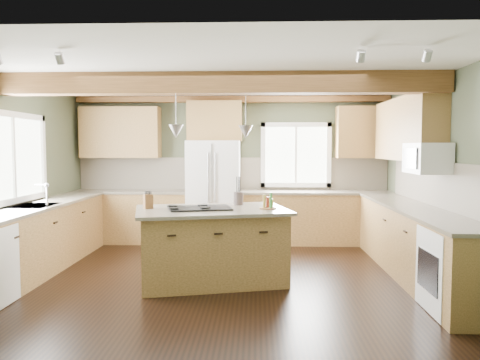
{
  "coord_description": "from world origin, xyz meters",
  "views": [
    {
      "loc": [
        0.45,
        -5.99,
        1.69
      ],
      "look_at": [
        0.22,
        0.3,
        1.25
      ],
      "focal_mm": 35.0,
      "sensor_mm": 36.0,
      "label": 1
    }
  ],
  "objects": [
    {
      "name": "floor",
      "position": [
        0.0,
        0.0,
        0.0
      ],
      "size": [
        5.6,
        5.6,
        0.0
      ],
      "primitive_type": "plane",
      "color": "black",
      "rests_on": "ground"
    },
    {
      "name": "ceiling",
      "position": [
        0.0,
        0.0,
        2.6
      ],
      "size": [
        5.6,
        5.6,
        0.0
      ],
      "primitive_type": "plane",
      "rotation": [
        3.14,
        0.0,
        0.0
      ],
      "color": "silver",
      "rests_on": "wall_back"
    },
    {
      "name": "wall_back",
      "position": [
        0.0,
        2.5,
        1.3
      ],
      "size": [
        5.6,
        0.0,
        5.6
      ],
      "primitive_type": "plane",
      "rotation": [
        1.57,
        0.0,
        0.0
      ],
      "color": "#424B35",
      "rests_on": "ground"
    },
    {
      "name": "wall_left",
      "position": [
        -2.8,
        0.0,
        1.3
      ],
      "size": [
        0.0,
        5.0,
        5.0
      ],
      "primitive_type": "plane",
      "rotation": [
        1.57,
        0.0,
        1.57
      ],
      "color": "#424B35",
      "rests_on": "ground"
    },
    {
      "name": "wall_right",
      "position": [
        2.8,
        0.0,
        1.3
      ],
      "size": [
        0.0,
        5.0,
        5.0
      ],
      "primitive_type": "plane",
      "rotation": [
        1.57,
        0.0,
        -1.57
      ],
      "color": "#424B35",
      "rests_on": "ground"
    },
    {
      "name": "ceiling_beam",
      "position": [
        0.0,
        -0.19,
        2.47
      ],
      "size": [
        5.55,
        0.26,
        0.26
      ],
      "primitive_type": "cube",
      "color": "#4C2F15",
      "rests_on": "ceiling"
    },
    {
      "name": "soffit_trim",
      "position": [
        0.0,
        2.4,
        2.54
      ],
      "size": [
        5.55,
        0.2,
        0.1
      ],
      "primitive_type": "cube",
      "color": "#4C2F15",
      "rests_on": "ceiling"
    },
    {
      "name": "backsplash_back",
      "position": [
        0.0,
        2.48,
        1.21
      ],
      "size": [
        5.58,
        0.03,
        0.58
      ],
      "primitive_type": "cube",
      "color": "brown",
      "rests_on": "wall_back"
    },
    {
      "name": "backsplash_right",
      "position": [
        2.78,
        0.05,
        1.21
      ],
      "size": [
        0.03,
        3.7,
        0.58
      ],
      "primitive_type": "cube",
      "color": "brown",
      "rests_on": "wall_right"
    },
    {
      "name": "base_cab_back_left",
      "position": [
        -1.79,
        2.2,
        0.44
      ],
      "size": [
        2.02,
        0.6,
        0.88
      ],
      "primitive_type": "cube",
      "color": "brown",
      "rests_on": "floor"
    },
    {
      "name": "counter_back_left",
      "position": [
        -1.79,
        2.2,
        0.9
      ],
      "size": [
        2.06,
        0.64,
        0.04
      ],
      "primitive_type": "cube",
      "color": "#4A4336",
      "rests_on": "base_cab_back_left"
    },
    {
      "name": "base_cab_back_right",
      "position": [
        1.49,
        2.2,
        0.44
      ],
      "size": [
        2.62,
        0.6,
        0.88
      ],
      "primitive_type": "cube",
      "color": "brown",
      "rests_on": "floor"
    },
    {
      "name": "counter_back_right",
      "position": [
        1.49,
        2.2,
        0.9
      ],
      "size": [
        2.66,
        0.64,
        0.04
      ],
      "primitive_type": "cube",
      "color": "#4A4336",
      "rests_on": "base_cab_back_right"
    },
    {
      "name": "base_cab_left",
      "position": [
        -2.5,
        0.05,
        0.44
      ],
      "size": [
        0.6,
        3.7,
        0.88
      ],
      "primitive_type": "cube",
      "color": "brown",
      "rests_on": "floor"
    },
    {
      "name": "counter_left",
      "position": [
        -2.5,
        0.05,
        0.9
      ],
      "size": [
        0.64,
        3.74,
        0.04
      ],
      "primitive_type": "cube",
      "color": "#4A4336",
      "rests_on": "base_cab_left"
    },
    {
      "name": "base_cab_right",
      "position": [
        2.5,
        0.05,
        0.44
      ],
      "size": [
        0.6,
        3.7,
        0.88
      ],
      "primitive_type": "cube",
      "color": "brown",
      "rests_on": "floor"
    },
    {
      "name": "counter_right",
      "position": [
        2.5,
        0.05,
        0.9
      ],
      "size": [
        0.64,
        3.74,
        0.04
      ],
      "primitive_type": "cube",
      "color": "#4A4336",
      "rests_on": "base_cab_right"
    },
    {
      "name": "upper_cab_back_left",
      "position": [
        -1.99,
        2.33,
        1.95
      ],
      "size": [
        1.4,
        0.35,
        0.9
      ],
      "primitive_type": "cube",
      "color": "brown",
      "rests_on": "wall_back"
    },
    {
      "name": "upper_cab_over_fridge",
      "position": [
        -0.3,
        2.33,
        2.15
      ],
      "size": [
        0.96,
        0.35,
        0.7
      ],
      "primitive_type": "cube",
      "color": "brown",
      "rests_on": "wall_back"
    },
    {
      "name": "upper_cab_right",
      "position": [
        2.62,
        0.9,
        1.95
      ],
      "size": [
        0.35,
        2.2,
        0.9
      ],
      "primitive_type": "cube",
      "color": "brown",
      "rests_on": "wall_right"
    },
    {
      "name": "upper_cab_back_corner",
      "position": [
        2.3,
        2.33,
        1.95
      ],
      "size": [
        0.9,
        0.35,
        0.9
      ],
      "primitive_type": "cube",
      "color": "brown",
      "rests_on": "wall_back"
    },
    {
      "name": "window_left",
      "position": [
        -2.78,
        0.05,
        1.55
      ],
      "size": [
        0.04,
        1.6,
        1.05
      ],
      "primitive_type": "cube",
      "color": "white",
      "rests_on": "wall_left"
    },
    {
      "name": "window_back",
      "position": [
        1.15,
        2.48,
        1.55
      ],
      "size": [
        1.1,
        0.04,
        1.0
      ],
      "primitive_type": "cube",
      "color": "white",
      "rests_on": "wall_back"
    },
    {
      "name": "sink",
      "position": [
        -2.5,
        0.05,
        0.91
      ],
      "size": [
        0.5,
        0.65,
        0.03
      ],
      "primitive_type": "cube",
      "color": "#262628",
      "rests_on": "counter_left"
    },
    {
      "name": "faucet",
      "position": [
        -2.32,
        0.05,
        1.05
      ],
      "size": [
        0.02,
        0.02,
        0.28
      ],
      "primitive_type": "cylinder",
      "color": "#B2B2B7",
      "rests_on": "sink"
    },
    {
      "name": "oven",
      "position": [
        2.49,
        -1.25,
        0.43
      ],
      "size": [
        0.6,
        0.72,
        0.84
      ],
      "primitive_type": "cube",
      "color": "white",
      "rests_on": "floor"
    },
    {
      "name": "microwave",
      "position": [
        2.58,
        -0.05,
        1.55
      ],
      "size": [
        0.4,
        0.7,
        0.38
      ],
      "primitive_type": "cube",
      "color": "white",
      "rests_on": "wall_right"
    },
    {
      "name": "pendant_left",
      "position": [
        -0.54,
        -0.3,
        1.88
      ],
      "size": [
        0.18,
        0.18,
        0.16
      ],
      "primitive_type": "cone",
      "rotation": [
        3.14,
        0.0,
        0.0
      ],
      "color": "#B2B2B7",
      "rests_on": "ceiling"
    },
    {
      "name": "pendant_right",
      "position": [
        0.31,
        -0.09,
        1.88
      ],
      "size": [
        0.18,
        0.18,
        0.16
      ],
      "primitive_type": "cone",
      "rotation": [
        3.14,
        0.0,
        0.0
      ],
      "color": "#B2B2B7",
      "rests_on": "ceiling"
    },
    {
      "name": "refrigerator",
      "position": [
        -0.3,
        2.12,
        0.9
      ],
      "size": [
        0.9,
        0.74,
        1.8
      ],
      "primitive_type": "cube",
      "color": "white",
      "rests_on": "floor"
    },
    {
      "name": "island",
      "position": [
        -0.11,
        -0.19,
        0.44
      ],
      "size": [
        1.94,
        1.44,
        0.88
      ],
      "primitive_type": "cube",
      "rotation": [
        0.0,
        0.0,
        0.24
      ],
      "color": "olive",
      "rests_on": "floor"
    },
    {
      "name": "island_top",
      "position": [
        -0.11,
        -0.19,
        0.9
      ],
      "size": [
        2.08,
        1.58,
        0.04
      ],
      "primitive_type": "cube",
      "rotation": [
        0.0,
        0.0,
        0.24
      ],
      "color": "#4A4336",
      "rests_on": "island"
    },
    {
      "name": "cooktop",
      "position": [
        -0.25,
        -0.23,
        0.93
      ],
      "size": [
        0.85,
        0.67,
        0.02
      ],
      "primitive_type": "cube",
      "rotation": [
        0.0,
        0.0,
        0.24
      ],
      "color": "black",
      "rests_on": "island_top"
    },
    {
      "name": "knife_block",
      "position": [
        -0.91,
        -0.22,
        1.01
      ],
      "size": [
        0.13,
        0.13,
        0.18
      ],
      "primitive_type": "cube",
      "rotation": [
        0.0,
        0.0,
        0.58
      ],
      "color": "#59321A",
      "rests_on": "island_top"
    },
    {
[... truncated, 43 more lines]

